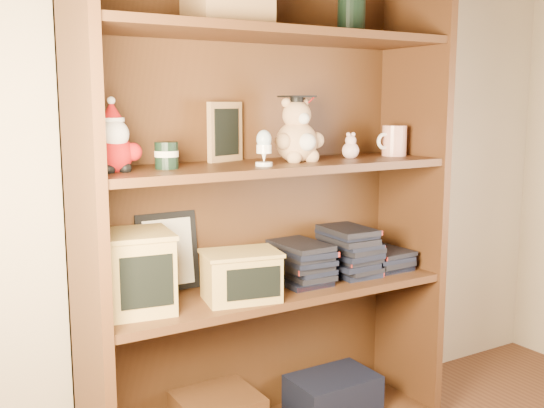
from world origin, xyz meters
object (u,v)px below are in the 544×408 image
(bookcase, at_px, (263,215))
(teacher_mug, at_px, (394,141))
(treats_box, at_px, (134,271))
(grad_teddy_bear, at_px, (298,136))

(bookcase, bearing_deg, teacher_mug, -5.78)
(bookcase, height_order, treats_box, bookcase)
(bookcase, distance_m, teacher_mug, 0.55)
(teacher_mug, bearing_deg, grad_teddy_bear, -179.09)
(grad_teddy_bear, xyz_separation_m, teacher_mug, (0.41, 0.01, -0.03))
(treats_box, bearing_deg, grad_teddy_bear, -0.58)
(bookcase, xyz_separation_m, grad_teddy_bear, (0.09, -0.06, 0.25))
(grad_teddy_bear, height_order, treats_box, grad_teddy_bear)
(grad_teddy_bear, distance_m, teacher_mug, 0.41)
(teacher_mug, xyz_separation_m, treats_box, (-0.95, -0.00, -0.34))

